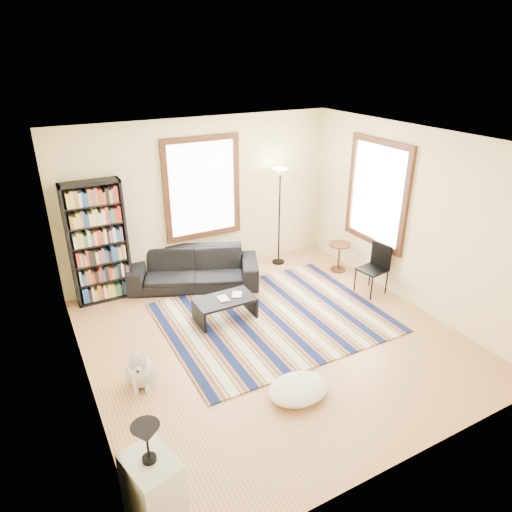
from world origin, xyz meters
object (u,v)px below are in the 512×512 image
coffee_table (225,309)px  side_table (339,257)px  sofa (194,269)px  floor_cushion (299,389)px  white_cabinet (154,490)px  dog (140,364)px  bookshelf (98,243)px  folding_chair (372,270)px  floor_lamp (279,218)px

coffee_table → side_table: (2.59, 0.54, 0.09)m
sofa → floor_cushion: bearing=-64.9°
floor_cushion → white_cabinet: size_ratio=1.12×
dog → white_cabinet: bearing=-85.4°
sofa → white_cabinet: bearing=-91.8°
coffee_table → floor_cushion: coffee_table is taller
bookshelf → folding_chair: size_ratio=2.33×
floor_lamp → white_cabinet: (-3.68, -4.06, -0.58)m
sofa → coffee_table: size_ratio=2.45×
floor_cushion → folding_chair: folding_chair is taller
bookshelf → white_cabinet: bookshelf is taller
dog → floor_lamp: bearing=50.0°
coffee_table → floor_cushion: size_ratio=1.15×
floor_lamp → side_table: bearing=-45.2°
bookshelf → floor_lamp: bookshelf is taller
sofa → coffee_table: bearing=-65.9°
coffee_table → white_cabinet: bearing=-125.4°
sofa → floor_cushion: 3.24m
sofa → side_table: sofa is taller
dog → sofa: bearing=70.2°
floor_lamp → side_table: size_ratio=3.44×
side_table → floor_cushion: bearing=-135.2°
folding_chair → white_cabinet: 5.01m
sofa → folding_chair: (2.54, -1.67, 0.11)m
floor_cushion → side_table: 3.57m
folding_chair → white_cabinet: size_ratio=1.23×
floor_lamp → dog: bearing=-146.1°
bookshelf → side_table: bookshelf is taller
coffee_table → white_cabinet: 3.31m
bookshelf → floor_lamp: 3.26m
sofa → side_table: bearing=8.3°
side_table → folding_chair: folding_chair is taller
coffee_table → side_table: size_ratio=1.67×
floor_lamp → folding_chair: floor_lamp is taller
floor_cushion → white_cabinet: (-1.97, -0.72, 0.25)m
white_cabinet → coffee_table: bearing=40.6°
bookshelf → floor_cushion: bearing=-66.3°
folding_chair → white_cabinet: folding_chair is taller
floor_lamp → dog: size_ratio=3.23×
sofa → dog: (-1.53, -2.12, -0.03)m
side_table → white_cabinet: (-4.50, -3.24, 0.08)m
bookshelf → floor_cushion: 3.93m
coffee_table → sofa: bearing=90.2°
bookshelf → white_cabinet: (-0.43, -4.23, -0.65)m
sofa → folding_chair: size_ratio=2.57×
floor_cushion → folding_chair: size_ratio=0.91×
bookshelf → dog: size_ratio=3.48×
side_table → dog: 4.36m
folding_chair → dog: (-4.08, -0.46, -0.14)m
side_table → folding_chair: (-0.05, -0.94, 0.16)m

